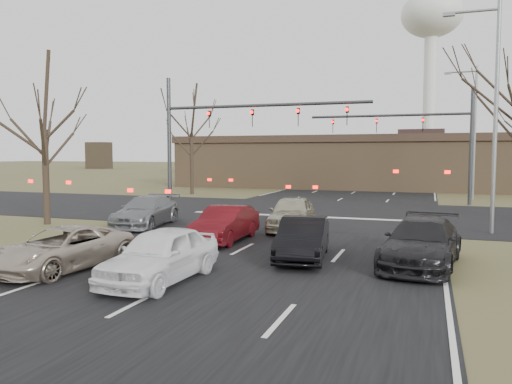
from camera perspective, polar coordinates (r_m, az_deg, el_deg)
ground at (r=15.57m, az=-5.51°, el=-8.57°), size 360.00×360.00×0.00m
road_main at (r=74.14m, az=14.25°, el=1.56°), size 14.00×300.00×0.02m
road_cross at (r=29.68m, az=6.68°, el=-2.36°), size 200.00×14.00×0.02m
building at (r=51.97m, az=14.40°, el=3.34°), size 42.40×10.40×5.30m
water_tower at (r=137.55m, az=19.43°, el=17.59°), size 15.00×15.00×44.50m
mast_arm_near at (r=29.23m, az=-4.25°, el=7.49°), size 12.12×0.24×8.00m
mast_arm_far at (r=36.81m, az=19.02°, el=6.53°), size 11.12×0.24×8.00m
streetlight_right_near at (r=24.00m, az=25.32°, el=8.99°), size 2.34×0.25×10.00m
streetlight_right_far at (r=40.94m, az=23.49°, el=6.96°), size 2.34×0.25×10.00m
tree_left_near at (r=26.83m, az=-23.15°, el=10.63°), size 5.10×5.10×8.50m
tree_left_far at (r=43.52m, az=-7.42°, el=9.44°), size 5.70×5.70×9.50m
car_silver_suv at (r=16.16m, az=-21.24°, el=-6.05°), size 2.64×4.83×1.28m
car_white_sedan at (r=13.93m, az=-10.84°, el=-7.06°), size 1.91×4.42×1.48m
car_black_hatch at (r=16.61m, az=5.39°, el=-5.32°), size 2.00×4.35×1.38m
car_charcoal_sedan at (r=16.34m, az=18.42°, el=-5.52°), size 2.69×5.32×1.48m
car_grey_ahead at (r=24.60m, az=-12.49°, el=-2.18°), size 2.65×5.16×1.43m
car_red_ahead at (r=19.88m, az=-3.56°, el=-3.66°), size 1.55×4.30×1.41m
car_silver_ahead at (r=22.76m, az=4.13°, el=-2.43°), size 2.44×4.84×1.58m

